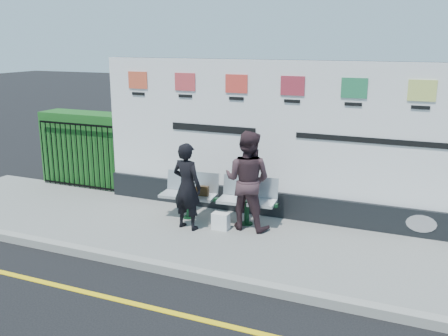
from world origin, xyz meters
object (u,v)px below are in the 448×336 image
(woman_left, at_px, (187,186))
(woman_right, at_px, (247,180))
(billboard, at_px, (291,152))
(bench, at_px, (217,209))

(woman_left, xyz_separation_m, woman_right, (0.99, 0.45, 0.11))
(woman_left, bearing_deg, billboard, -130.51)
(bench, height_order, woman_right, woman_right)
(woman_left, height_order, woman_right, woman_right)
(billboard, relative_size, bench, 3.58)
(billboard, distance_m, woman_left, 2.10)
(billboard, bearing_deg, bench, -147.74)
(billboard, xyz_separation_m, bench, (-1.21, -0.76, -1.06))
(woman_left, bearing_deg, bench, -112.75)
(woman_left, relative_size, woman_right, 0.88)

